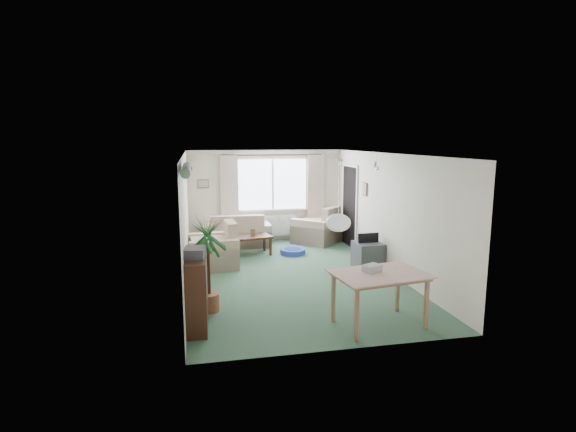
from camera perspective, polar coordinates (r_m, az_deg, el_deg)
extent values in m
plane|color=#33553E|center=(8.99, 0.40, -7.56)|extent=(6.50, 6.50, 0.00)
cube|color=white|center=(11.86, -1.97, 4.04)|extent=(1.80, 0.03, 1.30)
cube|color=black|center=(11.73, -1.92, 7.75)|extent=(2.60, 0.03, 0.03)
cube|color=beige|center=(11.64, -7.47, 2.72)|extent=(0.45, 0.08, 2.00)
cube|color=beige|center=(12.03, 3.53, 3.01)|extent=(0.45, 0.08, 2.00)
cube|color=white|center=(11.98, -1.90, -1.22)|extent=(1.20, 0.10, 0.55)
cube|color=black|center=(11.38, 7.84, 1.18)|extent=(0.03, 0.95, 2.00)
sphere|color=white|center=(6.53, 6.41, -0.85)|extent=(0.36, 0.36, 0.36)
cylinder|color=#196626|center=(6.11, -12.80, 5.81)|extent=(1.60, 1.60, 0.12)
sphere|color=silver|center=(9.81, 6.78, 7.02)|extent=(0.20, 0.20, 0.20)
sphere|color=silver|center=(8.80, 11.14, 6.60)|extent=(0.20, 0.20, 0.20)
cube|color=brown|center=(11.68, -10.72, 4.04)|extent=(0.28, 0.03, 0.22)
cube|color=brown|center=(10.38, 9.74, 3.38)|extent=(0.03, 0.24, 0.30)
cube|color=#BAAF8C|center=(11.41, -6.53, -1.73)|extent=(1.70, 0.94, 0.84)
cube|color=beige|center=(11.75, 3.74, -1.06)|extent=(1.47, 1.47, 0.95)
cube|color=#BEB590|center=(9.65, -9.63, -3.59)|extent=(1.08, 1.13, 0.95)
cube|color=black|center=(10.52, -4.98, -3.75)|extent=(1.09, 0.72, 0.45)
cube|color=brown|center=(10.48, -4.47, -2.08)|extent=(0.12, 0.07, 0.16)
cube|color=black|center=(6.58, -11.50, -9.56)|extent=(0.32, 0.86, 1.04)
cube|color=#414046|center=(6.41, -11.78, -4.57)|extent=(0.33, 0.39, 0.14)
cylinder|color=#1B4F21|center=(7.10, -10.06, -6.04)|extent=(0.79, 0.79, 1.52)
cube|color=tan|center=(6.73, 11.46, -10.38)|extent=(1.32, 0.98, 0.76)
cube|color=#AEB0B9|center=(6.66, 10.64, -6.61)|extent=(0.30, 0.27, 0.12)
cube|color=#37363B|center=(9.62, 10.09, -4.90)|extent=(0.56, 0.61, 0.54)
cylinder|color=navy|center=(10.62, 0.61, -4.51)|extent=(0.60, 0.60, 0.12)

